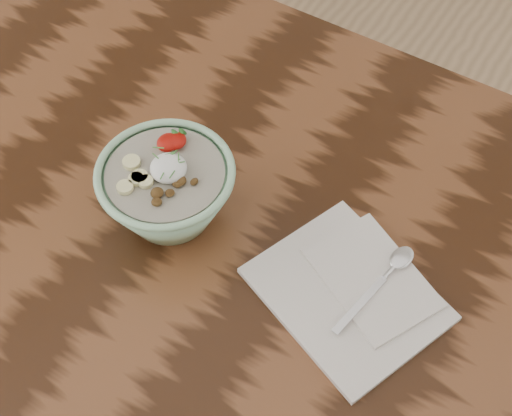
{
  "coord_description": "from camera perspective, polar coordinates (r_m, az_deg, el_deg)",
  "views": [
    {
      "loc": [
        24.16,
        -48.26,
        160.1
      ],
      "look_at": [
        -3.59,
        -3.69,
        86.28
      ],
      "focal_mm": 50.0,
      "sensor_mm": 36.0,
      "label": 1
    }
  ],
  "objects": [
    {
      "name": "spoon",
      "position": [
        0.98,
        10.78,
        -4.83
      ],
      "size": [
        4.83,
        17.08,
        0.89
      ],
      "rotation": [
        0.0,
        0.0,
        -0.17
      ],
      "color": "silver",
      "rests_on": "napkin"
    },
    {
      "name": "napkin",
      "position": [
        0.97,
        7.7,
        -6.56
      ],
      "size": [
        28.99,
        26.37,
        1.46
      ],
      "rotation": [
        0.0,
        0.0,
        -0.37
      ],
      "color": "silver",
      "rests_on": "table"
    },
    {
      "name": "table",
      "position": [
        1.09,
        2.65,
        -5.77
      ],
      "size": [
        160.0,
        90.0,
        75.0
      ],
      "color": "black",
      "rests_on": "ground"
    },
    {
      "name": "breakfast_bowl",
      "position": [
        0.99,
        -7.07,
        1.44
      ],
      "size": [
        19.06,
        19.06,
        12.61
      ],
      "rotation": [
        0.0,
        0.0,
        0.43
      ],
      "color": "#9FD6A9",
      "rests_on": "table"
    }
  ]
}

